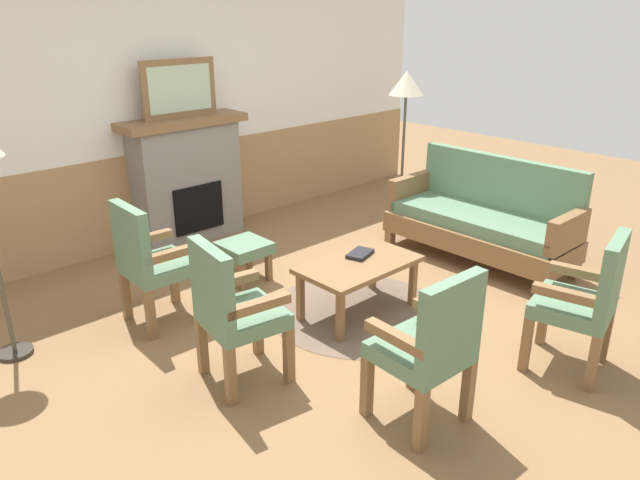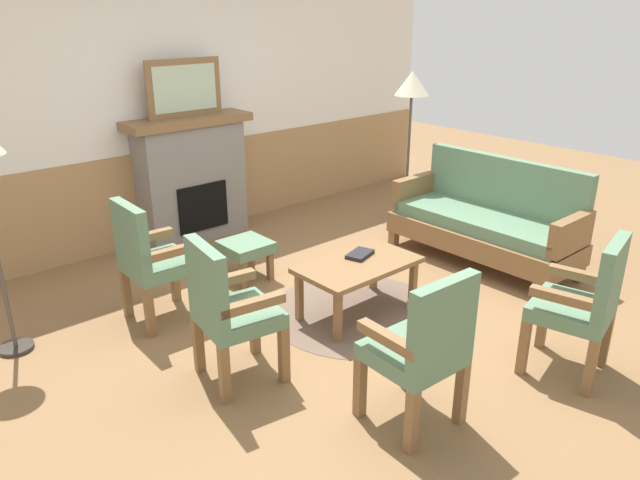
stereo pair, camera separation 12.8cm
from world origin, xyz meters
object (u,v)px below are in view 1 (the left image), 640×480
(framed_picture, at_px, (179,89))
(floor_lamp_by_couch, at_px, (406,93))
(coffee_table, at_px, (359,268))
(footstool, at_px, (244,250))
(armchair_by_window_left, at_px, (232,307))
(armchair_front_left, at_px, (586,298))
(armchair_near_fireplace, at_px, (150,259))
(couch, at_px, (483,221))
(fireplace, at_px, (187,179))
(book_on_table, at_px, (360,254))
(armchair_front_center, at_px, (430,343))

(framed_picture, distance_m, floor_lamp_by_couch, 2.33)
(coffee_table, bearing_deg, framed_picture, 92.21)
(footstool, distance_m, floor_lamp_by_couch, 2.48)
(armchair_by_window_left, bearing_deg, armchair_front_left, -39.72)
(armchair_near_fireplace, height_order, armchair_by_window_left, same)
(couch, distance_m, armchair_by_window_left, 2.94)
(fireplace, xyz_separation_m, armchair_by_window_left, (-1.18, -2.45, -0.11))
(coffee_table, bearing_deg, armchair_near_fireplace, 142.80)
(fireplace, relative_size, framed_picture, 1.62)
(footstool, bearing_deg, armchair_front_left, -73.81)
(armchair_by_window_left, bearing_deg, book_on_table, 7.77)
(couch, bearing_deg, armchair_front_left, -127.69)
(fireplace, xyz_separation_m, armchair_near_fireplace, (-1.18, -1.38, -0.11))
(footstool, height_order, armchair_front_center, armchair_front_center)
(framed_picture, bearing_deg, footstool, -99.24)
(armchair_front_left, bearing_deg, armchair_by_window_left, 140.28)
(framed_picture, xyz_separation_m, armchair_front_left, (0.58, -3.92, -1.02))
(footstool, xyz_separation_m, armchair_by_window_left, (-0.98, -1.22, 0.25))
(floor_lamp_by_couch, bearing_deg, coffee_table, -148.92)
(footstool, distance_m, armchair_front_left, 2.81)
(framed_picture, relative_size, book_on_table, 3.36)
(couch, distance_m, book_on_table, 1.56)
(floor_lamp_by_couch, bearing_deg, armchair_by_window_left, -158.50)
(framed_picture, bearing_deg, coffee_table, -87.79)
(book_on_table, bearing_deg, framed_picture, 94.88)
(armchair_front_left, height_order, armchair_front_center, same)
(couch, distance_m, coffee_table, 1.66)
(coffee_table, relative_size, floor_lamp_by_couch, 0.57)
(footstool, height_order, armchair_front_left, armchair_front_left)
(couch, xyz_separation_m, armchair_front_center, (-2.37, -1.16, 0.14))
(armchair_front_left, bearing_deg, couch, 52.31)
(couch, distance_m, floor_lamp_by_couch, 1.62)
(armchair_near_fireplace, bearing_deg, armchair_front_center, -75.65)
(fireplace, relative_size, floor_lamp_by_couch, 0.77)
(coffee_table, distance_m, floor_lamp_by_couch, 2.46)
(armchair_front_left, relative_size, floor_lamp_by_couch, 0.58)
(fireplace, distance_m, footstool, 1.30)
(couch, bearing_deg, framed_picture, 126.01)
(fireplace, distance_m, armchair_by_window_left, 2.72)
(armchair_near_fireplace, bearing_deg, footstool, 8.97)
(couch, distance_m, armchair_front_left, 1.91)
(fireplace, relative_size, couch, 0.72)
(armchair_near_fireplace, height_order, armchair_front_left, same)
(book_on_table, relative_size, footstool, 0.59)
(footstool, distance_m, armchair_by_window_left, 1.59)
(coffee_table, xyz_separation_m, footstool, (-0.29, 1.12, -0.10))
(fireplace, height_order, footstool, fireplace)
(armchair_near_fireplace, bearing_deg, armchair_front_left, -55.22)
(fireplace, distance_m, framed_picture, 0.91)
(couch, height_order, book_on_table, couch)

